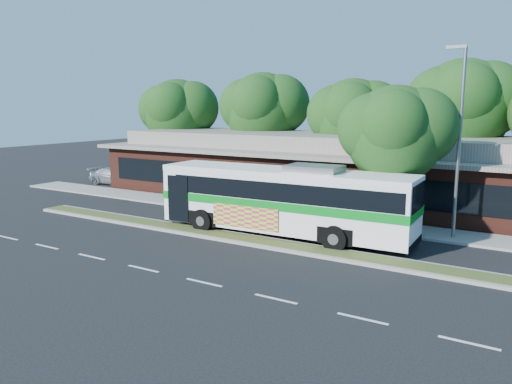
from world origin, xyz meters
TOP-DOWN VIEW (x-y plane):
  - ground at (0.00, 0.00)m, footprint 120.00×120.00m
  - median_strip at (0.00, 0.60)m, footprint 26.00×1.10m
  - sidewalk at (0.00, 6.40)m, footprint 44.00×2.60m
  - parking_lot at (-18.00, 10.00)m, footprint 14.00×12.00m
  - plaza_building at (0.00, 12.99)m, footprint 33.20×11.20m
  - lamp_post at (9.56, 6.00)m, footprint 0.93×0.18m
  - tree_bg_a at (-14.58, 15.14)m, footprint 6.47×5.80m
  - tree_bg_b at (-6.57, 16.14)m, footprint 6.69×6.00m
  - tree_bg_c at (1.40, 15.13)m, footprint 6.24×5.60m
  - tree_bg_d at (8.45, 16.15)m, footprint 6.91×6.20m
  - transit_bus at (2.33, 2.40)m, footprint 12.94×3.35m
  - sedan at (-17.21, 9.57)m, footprint 4.75×2.27m
  - sidewalk_tree at (7.05, 5.59)m, footprint 5.32×4.77m

SIDE VIEW (x-z plane):
  - ground at x=0.00m, z-range 0.00..0.00m
  - parking_lot at x=-18.00m, z-range 0.00..0.01m
  - sidewalk at x=0.00m, z-range 0.00..0.12m
  - median_strip at x=0.00m, z-range 0.00..0.15m
  - sedan at x=-17.21m, z-range 0.00..1.34m
  - transit_bus at x=2.33m, z-range 0.20..3.81m
  - plaza_building at x=0.00m, z-range -0.10..4.35m
  - lamp_post at x=9.56m, z-range 0.37..9.44m
  - sidewalk_tree at x=7.05m, z-range 1.41..8.77m
  - tree_bg_c at x=1.40m, z-range 1.46..9.72m
  - tree_bg_a at x=-14.58m, z-range 1.55..10.18m
  - tree_bg_b at x=-6.57m, z-range 1.64..10.64m
  - tree_bg_d at x=8.45m, z-range 1.73..11.10m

